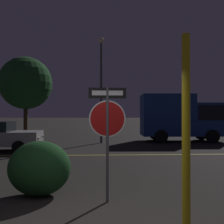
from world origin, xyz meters
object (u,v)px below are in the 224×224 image
at_px(stop_sign, 107,121).
at_px(street_lamp, 101,80).
at_px(hedge_bush_2, 40,168).
at_px(tree_0, 26,83).
at_px(yellow_pole_right, 186,135).
at_px(delivery_truck, 183,116).

height_order(stop_sign, street_lamp, street_lamp).
height_order(hedge_bush_2, tree_0, tree_0).
bearing_deg(stop_sign, yellow_pole_right, -53.69).
height_order(stop_sign, hedge_bush_2, stop_sign).
bearing_deg(delivery_truck, yellow_pole_right, -16.18).
xyz_separation_m(delivery_truck, tree_0, (-11.47, 3.47, 2.61)).
bearing_deg(hedge_bush_2, tree_0, 107.61).
height_order(street_lamp, tree_0, street_lamp).
bearing_deg(delivery_truck, street_lamp, -81.00).
bearing_deg(street_lamp, stop_sign, -89.51).
bearing_deg(stop_sign, delivery_truck, 63.54).
xyz_separation_m(stop_sign, yellow_pole_right, (1.14, -1.49, -0.17)).
relative_size(yellow_pole_right, hedge_bush_2, 2.18).
bearing_deg(delivery_truck, hedge_bush_2, -30.25).
bearing_deg(street_lamp, delivery_truck, 6.90).
bearing_deg(stop_sign, street_lamp, 89.37).
bearing_deg(tree_0, delivery_truck, -16.83).
relative_size(yellow_pole_right, street_lamp, 0.45).
distance_m(yellow_pole_right, hedge_bush_2, 3.43).
xyz_separation_m(stop_sign, delivery_truck, (5.40, 11.39, -0.01)).
distance_m(stop_sign, hedge_bush_2, 1.92).
xyz_separation_m(street_lamp, tree_0, (-5.98, 4.13, 0.24)).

